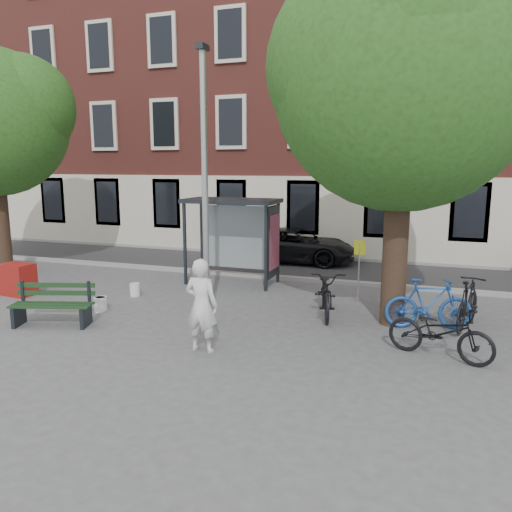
{
  "coord_description": "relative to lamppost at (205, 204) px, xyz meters",
  "views": [
    {
      "loc": [
        4.7,
        -10.03,
        3.62
      ],
      "look_at": [
        0.68,
        1.46,
        1.4
      ],
      "focal_mm": 35.0,
      "sensor_mm": 36.0,
      "label": 1
    }
  ],
  "objects": [
    {
      "name": "painter",
      "position": [
        0.6,
        -1.53,
        -1.85
      ],
      "size": [
        0.7,
        0.47,
        1.86
      ],
      "primitive_type": "imported",
      "rotation": [
        0.0,
        0.0,
        3.1
      ],
      "color": "silver",
      "rests_on": "ground"
    },
    {
      "name": "red_stand",
      "position": [
        -6.17,
        0.68,
        -2.33
      ],
      "size": [
        0.97,
        0.71,
        0.9
      ],
      "primitive_type": "cube",
      "rotation": [
        0.0,
        0.0,
        -0.13
      ],
      "color": "maroon",
      "rests_on": "ground"
    },
    {
      "name": "bike_d",
      "position": [
        5.61,
        1.71,
        -2.21
      ],
      "size": [
        1.03,
        2.0,
        1.15
      ],
      "primitive_type": "imported",
      "rotation": [
        0.0,
        0.0,
        2.87
      ],
      "color": "black",
      "rests_on": "ground"
    },
    {
      "name": "car_dark",
      "position": [
        -0.05,
        8.05,
        -2.15
      ],
      "size": [
        4.59,
        2.13,
        1.27
      ],
      "primitive_type": "imported",
      "rotation": [
        0.0,
        0.0,
        1.57
      ],
      "color": "black",
      "rests_on": "ground"
    },
    {
      "name": "building_row",
      "position": [
        0.0,
        13.0,
        4.22
      ],
      "size": [
        30.0,
        8.0,
        14.0
      ],
      "primitive_type": "cube",
      "color": "brown",
      "rests_on": "ground"
    },
    {
      "name": "tree_right",
      "position": [
        4.01,
        1.38,
        2.83
      ],
      "size": [
        5.76,
        5.6,
        8.2
      ],
      "color": "black",
      "rests_on": "ground"
    },
    {
      "name": "bench",
      "position": [
        -3.33,
        -1.18,
        -2.35
      ],
      "size": [
        1.91,
        1.09,
        0.94
      ],
      "rotation": [
        0.0,
        0.0,
        0.3
      ],
      "color": "#1E2328",
      "rests_on": "ground"
    },
    {
      "name": "curb_near",
      "position": [
        0.0,
        5.0,
        -2.72
      ],
      "size": [
        40.0,
        0.25,
        0.12
      ],
      "primitive_type": "cube",
      "color": "gray",
      "rests_on": "ground"
    },
    {
      "name": "bucket_c",
      "position": [
        -3.0,
        1.67,
        -2.6
      ],
      "size": [
        0.32,
        0.32,
        0.36
      ],
      "primitive_type": "cylinder",
      "rotation": [
        0.0,
        0.0,
        -0.16
      ],
      "color": "silver",
      "rests_on": "ground"
    },
    {
      "name": "bucket_b",
      "position": [
        -3.0,
        0.14,
        -2.6
      ],
      "size": [
        0.29,
        0.29,
        0.36
      ],
      "primitive_type": "cylinder",
      "rotation": [
        0.0,
        0.0,
        -0.02
      ],
      "color": "white",
      "rests_on": "ground"
    },
    {
      "name": "bike_c",
      "position": [
        2.43,
        1.66,
        -2.2
      ],
      "size": [
        1.31,
        2.35,
        1.17
      ],
      "primitive_type": "imported",
      "rotation": [
        0.0,
        0.0,
        0.25
      ],
      "color": "black",
      "rests_on": "ground"
    },
    {
      "name": "road",
      "position": [
        0.0,
        7.0,
        -2.78
      ],
      "size": [
        40.0,
        4.0,
        0.01
      ],
      "primitive_type": "cube",
      "color": "#28282B",
      "rests_on": "ground"
    },
    {
      "name": "bus_shelter",
      "position": [
        -0.61,
        4.11,
        -0.87
      ],
      "size": [
        2.85,
        1.45,
        2.62
      ],
      "color": "#1E2328",
      "rests_on": "ground"
    },
    {
      "name": "bike_a",
      "position": [
        5.01,
        -0.39,
        -2.26
      ],
      "size": [
        2.11,
        1.27,
        1.05
      ],
      "primitive_type": "imported",
      "rotation": [
        0.0,
        0.0,
        1.26
      ],
      "color": "black",
      "rests_on": "ground"
    },
    {
      "name": "notice_sign",
      "position": [
        3.0,
        3.08,
        -1.62
      ],
      "size": [
        0.29,
        0.04,
        1.67
      ],
      "rotation": [
        0.0,
        0.0,
        0.04
      ],
      "color": "#9EA0A3",
      "rests_on": "ground"
    },
    {
      "name": "ground",
      "position": [
        0.0,
        0.0,
        -2.78
      ],
      "size": [
        90.0,
        90.0,
        0.0
      ],
      "primitive_type": "plane",
      "color": "#4C4C4F",
      "rests_on": "ground"
    },
    {
      "name": "bike_b",
      "position": [
        4.78,
        1.39,
        -2.21
      ],
      "size": [
        1.99,
        0.99,
        1.15
      ],
      "primitive_type": "imported",
      "rotation": [
        0.0,
        0.0,
        1.81
      ],
      "color": "#1B4798",
      "rests_on": "ground"
    },
    {
      "name": "curb_far",
      "position": [
        0.0,
        9.0,
        -2.72
      ],
      "size": [
        40.0,
        0.25,
        0.12
      ],
      "primitive_type": "cube",
      "color": "gray",
      "rests_on": "ground"
    },
    {
      "name": "bucket_a",
      "position": [
        -3.0,
        0.08,
        -2.6
      ],
      "size": [
        0.33,
        0.33,
        0.36
      ],
      "primitive_type": "cylinder",
      "rotation": [
        0.0,
        0.0,
        0.21
      ],
      "color": "white",
      "rests_on": "ground"
    },
    {
      "name": "lamppost",
      "position": [
        0.0,
        0.0,
        0.0
      ],
      "size": [
        0.28,
        0.35,
        6.11
      ],
      "color": "#9EA0A3",
      "rests_on": "ground"
    }
  ]
}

